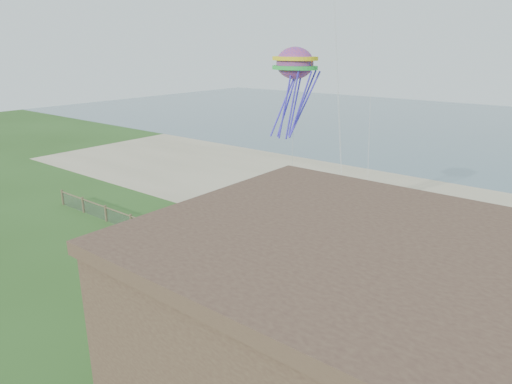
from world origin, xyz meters
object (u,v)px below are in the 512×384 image
Objects in this scene: chainlink_fence at (228,260)px; picnic_table at (213,308)px; motel at (408,382)px; octopus_kite at (294,90)px.

chainlink_fence is 4.81m from picnic_table.
octopus_kite is at bearing 135.01° from motel.
motel is 9.27× the size of picnic_table.
octopus_kite is at bearing 80.34° from chainlink_fence.
picnic_table is at bearing -56.87° from chainlink_fence.
motel is 11.24m from picnic_table.
chainlink_fence is 15.06m from motel.
octopus_kite reaches higher than chainlink_fence.
chainlink_fence is 10.65m from octopus_kite.
octopus_kite is (-12.13, 12.12, 6.35)m from motel.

